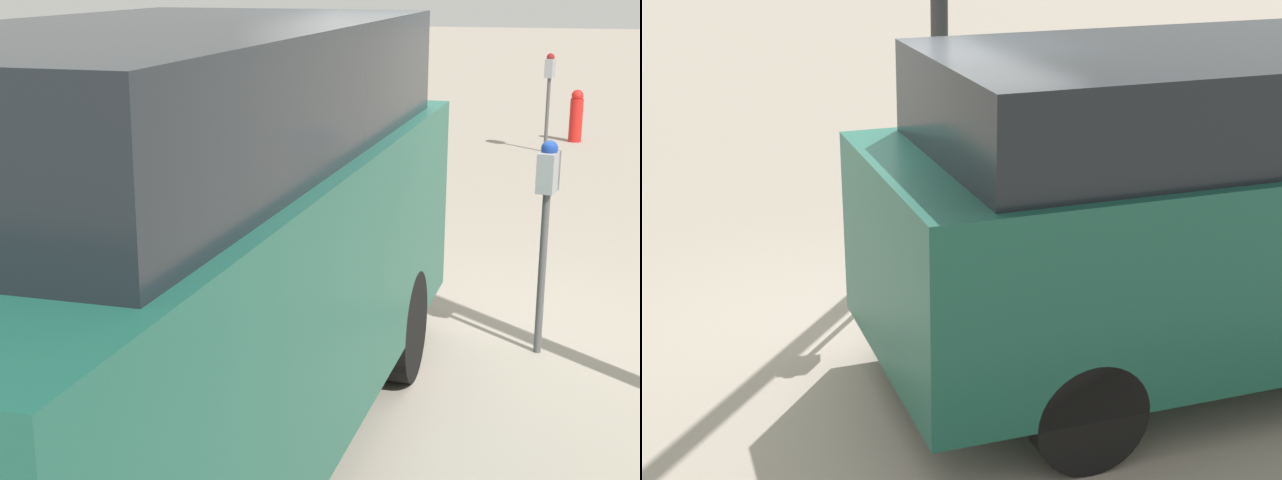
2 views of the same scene
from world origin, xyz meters
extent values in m
plane|color=gray|center=(0.00, 0.00, 0.00)|extent=(80.00, 80.00, 0.00)
cylinder|color=#4C4C4C|center=(0.20, 0.50, 0.55)|extent=(0.05, 0.05, 1.11)
cube|color=gray|center=(0.20, 0.50, 1.24)|extent=(0.22, 0.15, 0.26)
sphere|color=navy|center=(0.20, 0.50, 1.39)|extent=(0.11, 0.11, 0.11)
cube|color=beige|center=(1.52, 2.21, 0.28)|extent=(0.44, 0.44, 0.55)
cube|color=#195142|center=(2.39, -1.32, 0.99)|extent=(5.17, 2.27, 1.29)
cube|color=black|center=(2.26, -1.31, 1.94)|extent=(4.15, 2.06, 0.61)
cylinder|color=black|center=(0.86, -0.35, 0.35)|extent=(0.71, 0.28, 0.70)
cylinder|color=black|center=(0.77, -2.13, 0.35)|extent=(0.71, 0.28, 0.70)
camera|label=1|loc=(6.56, 0.55, 2.49)|focal=55.00mm
camera|label=2|loc=(-1.73, -6.44, 3.24)|focal=55.00mm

